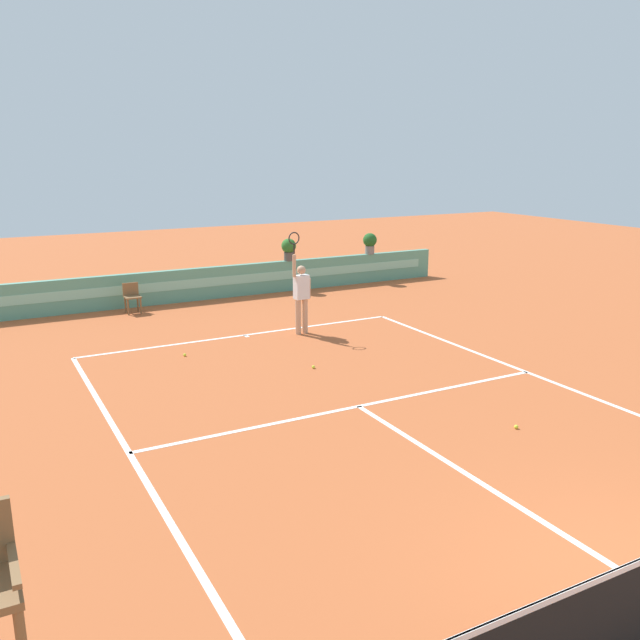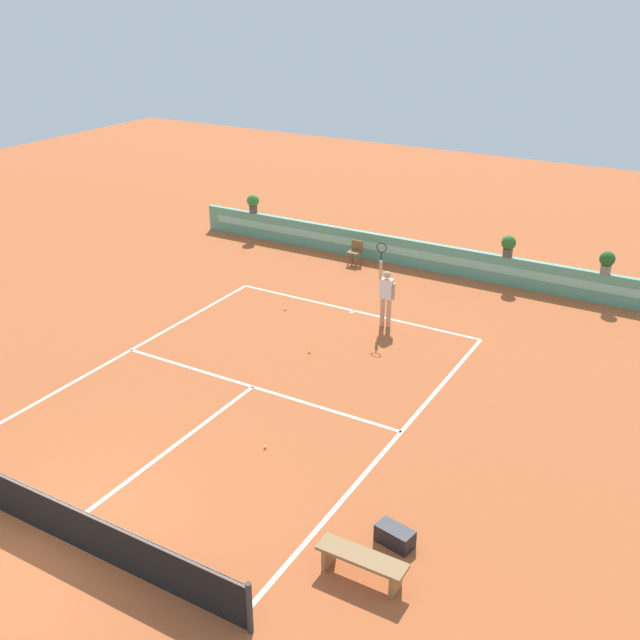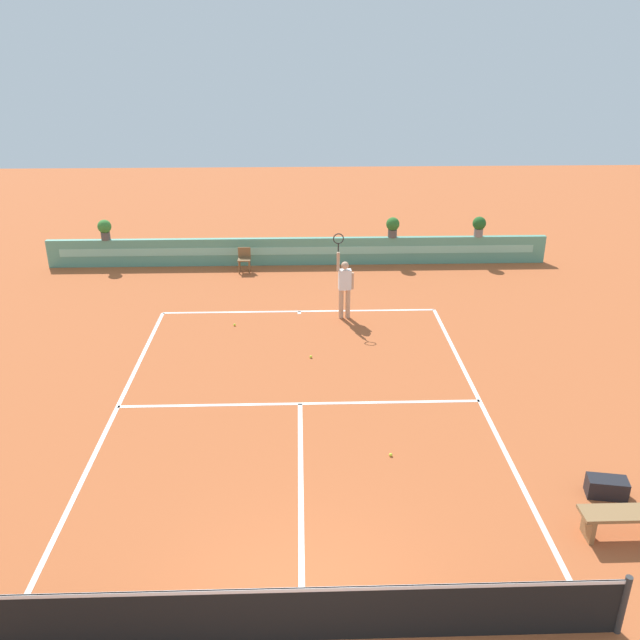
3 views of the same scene
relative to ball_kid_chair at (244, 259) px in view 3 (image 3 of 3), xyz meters
name	(u,v)px [view 3 (image 3 of 3)]	position (x,y,z in m)	size (l,w,h in m)	color
ground_plane	(300,413)	(1.92, -9.66, -0.48)	(60.00, 60.00, 0.00)	#B2562D
court_lines	(300,397)	(1.92, -8.94, -0.47)	(8.32, 11.94, 0.01)	white
net	(302,613)	(1.92, -15.66, 0.03)	(8.92, 0.10, 1.00)	#333333
back_wall_barrier	(299,251)	(1.92, 0.73, 0.02)	(18.00, 0.21, 1.00)	#599E84
ball_kid_chair	(244,259)	(0.00, 0.00, 0.00)	(0.44, 0.44, 0.85)	brown
bench_courtside	(628,518)	(7.31, -13.76, -0.10)	(1.60, 0.44, 0.51)	olive
gear_bag	(607,487)	(7.45, -12.70, -0.30)	(0.70, 0.36, 0.36)	black
tennis_player	(345,284)	(3.24, -4.30, 0.57)	(0.62, 0.25, 2.58)	tan
tennis_ball_near_baseline	(391,455)	(3.71, -11.36, -0.44)	(0.07, 0.07, 0.07)	#CCE033
tennis_ball_mid_court	(311,357)	(2.20, -6.94, -0.44)	(0.07, 0.07, 0.07)	#CCE033
tennis_ball_by_sideline	(235,325)	(0.05, -4.80, -0.44)	(0.07, 0.07, 0.07)	#CCE033
potted_plant_right	(393,226)	(5.30, 0.73, 0.93)	(0.48, 0.48, 0.72)	#514C47
potted_plant_far_right	(479,225)	(8.43, 0.73, 0.93)	(0.48, 0.48, 0.72)	gray
potted_plant_far_left	(105,228)	(-4.95, 0.73, 0.93)	(0.48, 0.48, 0.72)	#514C47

